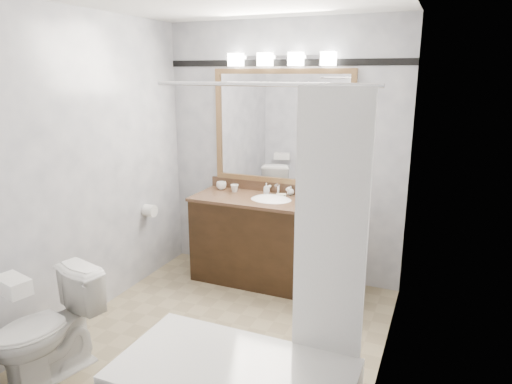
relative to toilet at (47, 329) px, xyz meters
The scene contains 14 objects.
room 1.54m from the toilet, 47.33° to the left, with size 2.42×2.62×2.52m.
vanity 2.12m from the toilet, 66.36° to the left, with size 1.53×0.58×0.97m.
mirror 2.62m from the toilet, 68.95° to the left, with size 1.40×0.04×1.10m.
vanity_light_bar 2.91m from the toilet, 68.46° to the left, with size 1.02×0.14×0.12m.
accent_stripe 2.94m from the toilet, 69.04° to the left, with size 2.40×0.01×0.06m, color black.
tp_roll 1.65m from the toilet, 100.44° to the left, with size 0.12×0.12×0.11m, color white.
toilet is the anchor object (origin of this frame).
tissue_box 0.45m from the toilet, 90.00° to the right, with size 0.24×0.13×0.10m, color white.
coffee_maker 2.45m from the toilet, 55.70° to the left, with size 0.20×0.25×0.38m.
cup_left 2.17m from the toilet, 83.39° to the left, with size 0.10×0.10×0.08m, color white.
cup_right 2.16m from the toilet, 78.78° to the left, with size 0.08×0.08×0.07m, color white.
soap_bottle_a 2.31m from the toilet, 71.16° to the left, with size 0.05×0.05×0.10m, color white.
soap_bottle_b 2.42m from the toilet, 65.82° to the left, with size 0.07×0.07×0.09m, color white.
soap_bar 2.30m from the toilet, 66.22° to the left, with size 0.09×0.06×0.03m, color beige.
Camera 1 is at (1.49, -2.87, 2.01)m, focal length 32.00 mm.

